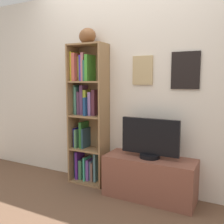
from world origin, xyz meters
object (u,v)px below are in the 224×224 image
(bookshelf, at_px, (87,116))
(football, at_px, (87,36))
(tv_stand, at_px, (149,178))
(television, at_px, (150,139))

(bookshelf, bearing_deg, football, -37.60)
(tv_stand, bearing_deg, football, 175.46)
(bookshelf, xyz_separation_m, television, (0.86, -0.09, -0.18))
(bookshelf, distance_m, television, 0.88)
(bookshelf, height_order, tv_stand, bookshelf)
(bookshelf, bearing_deg, tv_stand, -6.41)
(bookshelf, xyz_separation_m, tv_stand, (0.86, -0.10, -0.61))
(football, xyz_separation_m, television, (0.82, -0.06, -1.13))
(bookshelf, relative_size, tv_stand, 1.74)
(television, bearing_deg, football, 175.54)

